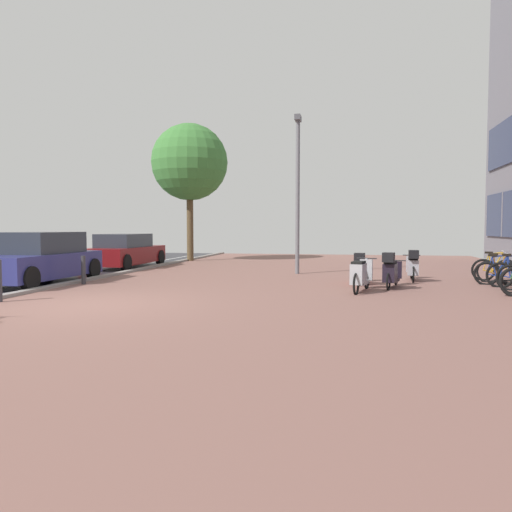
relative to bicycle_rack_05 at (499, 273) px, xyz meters
The scene contains 13 objects.
ground 9.56m from the bicycle_rack_05, 146.16° to the right, with size 21.00×40.00×0.13m.
bicycle_rack_05 is the anchor object (origin of this frame).
bicycle_rack_06 0.63m from the bicycle_rack_05, 73.67° to the left, with size 1.16×0.59×0.93m.
bicycle_rack_07 1.24m from the bicycle_rack_05, 79.47° to the left, with size 1.30×0.48×0.94m.
scooter_near 3.78m from the bicycle_rack_05, behind, with size 0.54×1.63×0.92m.
scooter_mid 2.30m from the bicycle_rack_05, 164.31° to the left, with size 0.52×1.71×0.97m.
scooter_far 4.37m from the bicycle_rack_05, 150.21° to the right, with size 0.69×1.79×0.83m.
scooter_extra 3.27m from the bicycle_rack_05, 156.10° to the right, with size 0.73×1.73×0.98m.
parked_car_near 12.96m from the bicycle_rack_05, behind, with size 1.87×4.12×1.46m.
parked_car_far 13.38m from the bicycle_rack_05, 164.02° to the left, with size 1.78×4.31×1.34m.
lamp_post 6.80m from the bicycle_rack_05, 158.60° to the left, with size 0.20×0.52×5.39m.
street_tree 14.71m from the bicycle_rack_05, 145.52° to the left, with size 3.63×3.63×6.52m.
bollard_far 11.58m from the bicycle_rack_05, behind, with size 0.12×0.12×0.80m.
Camera 1 is at (5.29, -9.07, 1.59)m, focal length 34.14 mm.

